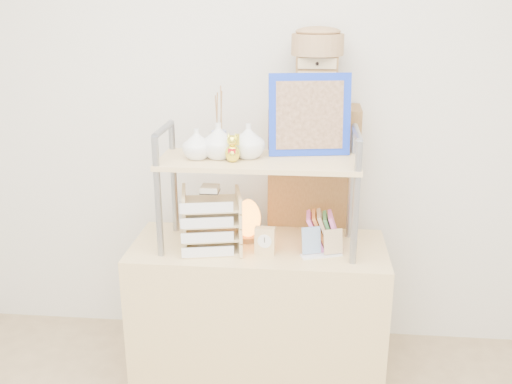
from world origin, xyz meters
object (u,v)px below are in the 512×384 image
cabinet (311,232)px  salt_lamp (248,219)px  desk (258,315)px  letter_tray (211,224)px

cabinet → salt_lamp: (-0.31, -0.30, 0.18)m
cabinet → salt_lamp: cabinet is taller
desk → letter_tray: size_ratio=3.88×
cabinet → letter_tray: (-0.46, -0.43, 0.20)m
cabinet → desk: bearing=-123.0°
desk → cabinet: bearing=55.9°
cabinet → letter_tray: cabinet is taller
desk → letter_tray: 0.55m
desk → cabinet: (0.25, 0.37, 0.30)m
cabinet → salt_lamp: size_ratio=6.63×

